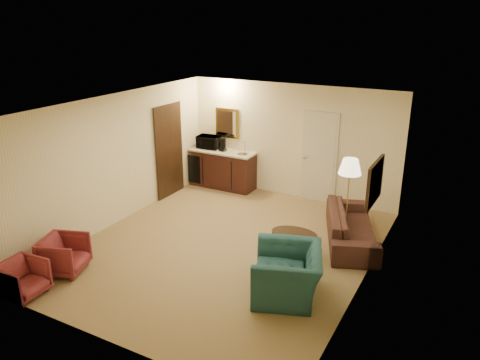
{
  "coord_description": "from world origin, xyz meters",
  "views": [
    {
      "loc": [
        3.86,
        -6.62,
        4.02
      ],
      "look_at": [
        0.03,
        0.5,
        1.15
      ],
      "focal_mm": 35.0,
      "sensor_mm": 36.0,
      "label": 1
    }
  ],
  "objects_px": {
    "microwave": "(209,141)",
    "coffee_maker": "(223,145)",
    "teal_armchair": "(288,266)",
    "sofa": "(352,221)",
    "floor_lamp": "(347,199)",
    "waste_bin": "(245,187)",
    "rose_chair_far": "(22,277)",
    "wetbar_cabinet": "(223,169)",
    "rose_chair_near": "(64,253)",
    "coffee_table": "(294,245)"
  },
  "relations": [
    {
      "from": "rose_chair_far",
      "to": "coffee_table",
      "type": "xyz_separation_m",
      "value": [
        3.15,
        3.02,
        -0.07
      ]
    },
    {
      "from": "rose_chair_far",
      "to": "waste_bin",
      "type": "distance_m",
      "value": 5.53
    },
    {
      "from": "floor_lamp",
      "to": "microwave",
      "type": "height_order",
      "value": "floor_lamp"
    },
    {
      "from": "coffee_table",
      "to": "floor_lamp",
      "type": "bearing_deg",
      "value": 64.56
    },
    {
      "from": "waste_bin",
      "to": "microwave",
      "type": "relative_size",
      "value": 0.5
    },
    {
      "from": "sofa",
      "to": "floor_lamp",
      "type": "bearing_deg",
      "value": 34.34
    },
    {
      "from": "sofa",
      "to": "teal_armchair",
      "type": "relative_size",
      "value": 1.87
    },
    {
      "from": "wetbar_cabinet",
      "to": "coffee_maker",
      "type": "xyz_separation_m",
      "value": [
        0.0,
        0.01,
        0.61
      ]
    },
    {
      "from": "floor_lamp",
      "to": "teal_armchair",
      "type": "bearing_deg",
      "value": -95.44
    },
    {
      "from": "rose_chair_near",
      "to": "coffee_maker",
      "type": "relative_size",
      "value": 2.27
    },
    {
      "from": "rose_chair_far",
      "to": "coffee_maker",
      "type": "bearing_deg",
      "value": -6.04
    },
    {
      "from": "teal_armchair",
      "to": "rose_chair_far",
      "type": "height_order",
      "value": "teal_armchair"
    },
    {
      "from": "rose_chair_near",
      "to": "coffee_table",
      "type": "bearing_deg",
      "value": -74.3
    },
    {
      "from": "rose_chair_near",
      "to": "floor_lamp",
      "type": "relative_size",
      "value": 0.43
    },
    {
      "from": "teal_armchair",
      "to": "microwave",
      "type": "relative_size",
      "value": 2.06
    },
    {
      "from": "microwave",
      "to": "coffee_maker",
      "type": "height_order",
      "value": "microwave"
    },
    {
      "from": "teal_armchair",
      "to": "waste_bin",
      "type": "bearing_deg",
      "value": -164.09
    },
    {
      "from": "teal_armchair",
      "to": "microwave",
      "type": "bearing_deg",
      "value": -155.43
    },
    {
      "from": "coffee_table",
      "to": "coffee_maker",
      "type": "height_order",
      "value": "coffee_maker"
    },
    {
      "from": "microwave",
      "to": "rose_chair_far",
      "type": "bearing_deg",
      "value": -92.79
    },
    {
      "from": "teal_armchair",
      "to": "rose_chair_far",
      "type": "bearing_deg",
      "value": -81.61
    },
    {
      "from": "rose_chair_near",
      "to": "microwave",
      "type": "bearing_deg",
      "value": -17.46
    },
    {
      "from": "wetbar_cabinet",
      "to": "floor_lamp",
      "type": "distance_m",
      "value": 3.72
    },
    {
      "from": "rose_chair_near",
      "to": "microwave",
      "type": "relative_size",
      "value": 1.23
    },
    {
      "from": "teal_armchair",
      "to": "rose_chair_near",
      "type": "xyz_separation_m",
      "value": [
        -3.49,
        -1.1,
        -0.16
      ]
    },
    {
      "from": "floor_lamp",
      "to": "coffee_maker",
      "type": "bearing_deg",
      "value": 158.95
    },
    {
      "from": "teal_armchair",
      "to": "wetbar_cabinet",
      "type": "bearing_deg",
      "value": -158.37
    },
    {
      "from": "rose_chair_near",
      "to": "waste_bin",
      "type": "height_order",
      "value": "rose_chair_near"
    },
    {
      "from": "waste_bin",
      "to": "floor_lamp",
      "type": "bearing_deg",
      "value": -24.0
    },
    {
      "from": "coffee_table",
      "to": "microwave",
      "type": "relative_size",
      "value": 1.49
    },
    {
      "from": "wetbar_cabinet",
      "to": "waste_bin",
      "type": "height_order",
      "value": "wetbar_cabinet"
    },
    {
      "from": "rose_chair_near",
      "to": "teal_armchair",
      "type": "bearing_deg",
      "value": -92.0
    },
    {
      "from": "teal_armchair",
      "to": "floor_lamp",
      "type": "bearing_deg",
      "value": 154.37
    },
    {
      "from": "wetbar_cabinet",
      "to": "rose_chair_near",
      "type": "distance_m",
      "value": 4.73
    },
    {
      "from": "coffee_maker",
      "to": "microwave",
      "type": "bearing_deg",
      "value": 170.77
    },
    {
      "from": "waste_bin",
      "to": "coffee_maker",
      "type": "bearing_deg",
      "value": 173.06
    },
    {
      "from": "coffee_table",
      "to": "rose_chair_near",
      "type": "bearing_deg",
      "value": -144.79
    },
    {
      "from": "teal_armchair",
      "to": "sofa",
      "type": "bearing_deg",
      "value": 150.47
    },
    {
      "from": "waste_bin",
      "to": "teal_armchair",
      "type": "bearing_deg",
      "value": -53.91
    },
    {
      "from": "sofa",
      "to": "microwave",
      "type": "xyz_separation_m",
      "value": [
        -4.02,
        1.49,
        0.69
      ]
    },
    {
      "from": "coffee_table",
      "to": "waste_bin",
      "type": "xyz_separation_m",
      "value": [
        -2.25,
        2.43,
        -0.1
      ]
    },
    {
      "from": "teal_armchair",
      "to": "coffee_maker",
      "type": "bearing_deg",
      "value": -158.48
    },
    {
      "from": "coffee_table",
      "to": "microwave",
      "type": "distance_m",
      "value": 4.29
    },
    {
      "from": "microwave",
      "to": "teal_armchair",
      "type": "bearing_deg",
      "value": -49.79
    },
    {
      "from": "wetbar_cabinet",
      "to": "microwave",
      "type": "bearing_deg",
      "value": 170.47
    },
    {
      "from": "floor_lamp",
      "to": "waste_bin",
      "type": "height_order",
      "value": "floor_lamp"
    },
    {
      "from": "sofa",
      "to": "waste_bin",
      "type": "distance_m",
      "value": 3.26
    },
    {
      "from": "sofa",
      "to": "floor_lamp",
      "type": "relative_size",
      "value": 1.34
    },
    {
      "from": "rose_chair_far",
      "to": "teal_armchair",
      "type": "bearing_deg",
      "value": -64.83
    },
    {
      "from": "waste_bin",
      "to": "coffee_maker",
      "type": "xyz_separation_m",
      "value": [
        -0.65,
        0.08,
        0.93
      ]
    }
  ]
}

